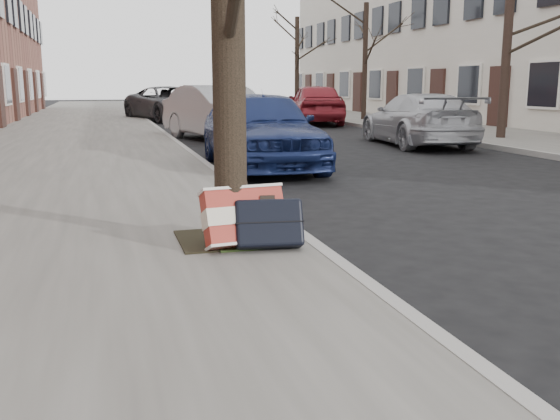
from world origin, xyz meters
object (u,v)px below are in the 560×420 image
object	(u,v)px
suitcase_red	(244,217)
suitcase_navy	(269,223)
car_near_mid	(220,113)
car_near_front	(261,129)

from	to	relation	value
suitcase_red	suitcase_navy	xyz separation A→B (m)	(0.19, -0.11, -0.04)
suitcase_navy	car_near_mid	distance (m)	11.99
car_near_mid	suitcase_navy	bearing A→B (deg)	-114.99
suitcase_navy	car_near_front	world-z (taller)	car_near_front
suitcase_red	car_near_mid	xyz separation A→B (m)	(1.99, 11.74, 0.35)
car_near_front	car_near_mid	size ratio (longest dim) A/B	0.94
suitcase_navy	suitcase_red	bearing A→B (deg)	157.25
suitcase_navy	car_near_mid	world-z (taller)	car_near_mid
suitcase_navy	car_near_mid	bearing A→B (deg)	88.40
suitcase_red	car_near_mid	distance (m)	11.91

